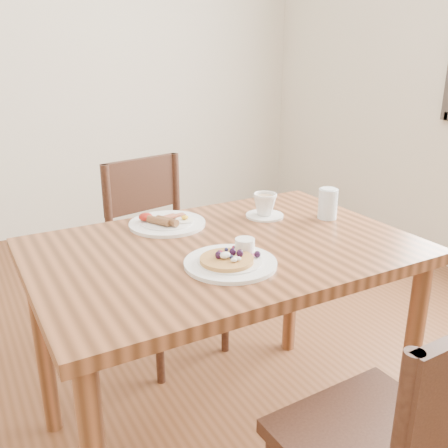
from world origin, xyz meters
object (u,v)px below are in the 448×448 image
chair_far (161,248)px  pancake_plate (231,260)px  chair_near (400,448)px  dining_table (224,273)px  teacup_saucer (265,206)px  water_glass (328,204)px  breakfast_plate (166,222)px

chair_far → pancake_plate: chair_far is taller
chair_near → chair_far: 1.37m
dining_table → pancake_plate: pancake_plate is taller
teacup_saucer → chair_far: bearing=114.7°
pancake_plate → teacup_saucer: 0.45m
water_glass → teacup_saucer: bearing=146.3°
chair_near → water_glass: (0.40, 0.75, 0.31)m
water_glass → dining_table: bearing=-174.6°
dining_table → pancake_plate: size_ratio=4.44×
dining_table → chair_far: bearing=86.1°
pancake_plate → breakfast_plate: pancake_plate is taller
breakfast_plate → water_glass: bearing=-21.4°
dining_table → water_glass: 0.49m
chair_far → water_glass: size_ratio=7.97×
dining_table → water_glass: bearing=5.4°
breakfast_plate → teacup_saucer: (0.36, -0.09, 0.03)m
chair_near → dining_table: bearing=92.9°
teacup_saucer → water_glass: bearing=-33.7°
chair_far → pancake_plate: bearing=71.4°
dining_table → breakfast_plate: breakfast_plate is taller
chair_far → pancake_plate: (-0.10, -0.80, 0.27)m
chair_near → pancake_plate: bearing=99.8°
breakfast_plate → chair_far: bearing=71.6°
chair_far → breakfast_plate: chair_far is taller
teacup_saucer → chair_near: bearing=-103.5°
chair_far → dining_table: bearing=74.7°
teacup_saucer → water_glass: size_ratio=1.27×
chair_near → teacup_saucer: chair_near is taller
dining_table → chair_near: bearing=-85.2°
pancake_plate → chair_near: bearing=-78.4°
pancake_plate → teacup_saucer: teacup_saucer is taller
chair_near → breakfast_plate: size_ratio=3.26×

